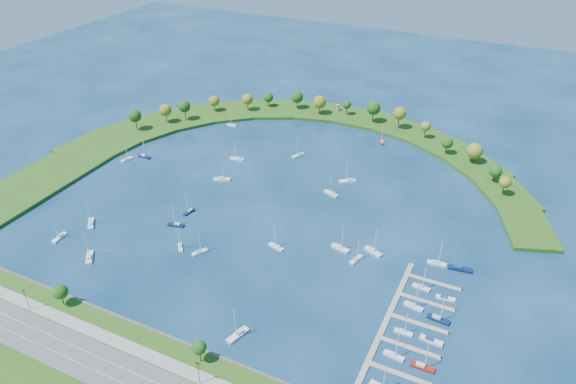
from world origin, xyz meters
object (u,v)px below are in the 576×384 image
at_px(harbor_tower, 338,108).
at_px(docked_boat_9, 445,298).
at_px(moored_boat_9, 232,125).
at_px(docked_boat_11, 460,268).
at_px(moored_boat_6, 382,142).
at_px(moored_boat_12, 276,246).
at_px(moored_boat_5, 144,156).
at_px(moored_boat_13, 189,211).
at_px(moored_boat_17, 237,158).
at_px(moored_boat_2, 238,334).
at_px(docked_boat_10, 437,263).
at_px(moored_boat_0, 90,257).
at_px(moored_boat_11, 356,259).
at_px(moored_boat_14, 340,248).
at_px(moored_boat_8, 200,252).
at_px(moored_boat_20, 298,155).
at_px(docked_boat_8, 421,287).
at_px(moored_boat_1, 373,251).
at_px(moored_boat_16, 59,237).
at_px(docked_boat_3, 422,366).
at_px(docked_boat_2, 394,355).
at_px(moored_boat_4, 127,159).
at_px(moored_boat_19, 180,247).
at_px(dock_system, 403,332).
at_px(moored_boat_18, 91,223).
at_px(docked_boat_5, 431,340).
at_px(moored_boat_3, 222,179).
at_px(docked_boat_7, 438,319).
at_px(moored_boat_15, 348,180).
at_px(docked_boat_6, 414,306).
at_px(docked_boat_4, 403,332).

bearing_deg(harbor_tower, docked_boat_9, -55.41).
relative_size(moored_boat_9, docked_boat_11, 1.03).
distance_m(moored_boat_6, moored_boat_12, 126.10).
bearing_deg(moored_boat_5, moored_boat_6, 37.93).
distance_m(moored_boat_13, moored_boat_17, 59.80).
xyz_separation_m(moored_boat_2, docked_boat_11, (67.80, 75.34, -0.22)).
bearing_deg(docked_boat_10, harbor_tower, 119.27).
relative_size(moored_boat_0, moored_boat_11, 1.25).
height_order(moored_boat_9, moored_boat_11, moored_boat_11).
bearing_deg(moored_boat_14, moored_boat_17, 159.46).
distance_m(moored_boat_8, moored_boat_14, 64.27).
distance_m(moored_boat_5, moored_boat_20, 92.74).
height_order(moored_boat_2, docked_boat_8, moored_boat_2).
distance_m(moored_boat_1, docked_boat_11, 38.25).
xyz_separation_m(moored_boat_16, docked_boat_9, (172.92, 38.00, -0.34)).
xyz_separation_m(docked_boat_3, docked_boat_10, (-8.10, 59.23, -0.01)).
relative_size(docked_boat_2, docked_boat_9, 1.42).
relative_size(moored_boat_13, docked_boat_8, 0.96).
bearing_deg(docked_boat_8, moored_boat_11, 175.28).
bearing_deg(moored_boat_4, moored_boat_2, -109.61).
height_order(moored_boat_4, docked_boat_11, moored_boat_4).
relative_size(moored_boat_19, docked_boat_8, 0.88).
distance_m(moored_boat_12, moored_boat_20, 90.83).
height_order(moored_boat_2, moored_boat_12, moored_boat_2).
distance_m(moored_boat_13, docked_boat_8, 119.94).
relative_size(dock_system, moored_boat_16, 6.64).
bearing_deg(docked_boat_8, dock_system, -85.02).
relative_size(moored_boat_14, docked_boat_10, 1.07).
height_order(moored_boat_16, docked_boat_8, moored_boat_16).
bearing_deg(moored_boat_18, docked_boat_5, -131.12).
bearing_deg(moored_boat_1, moored_boat_8, -130.64).
xyz_separation_m(moored_boat_9, moored_boat_20, (58.68, -20.07, 0.04)).
height_order(moored_boat_3, docked_boat_2, moored_boat_3).
xyz_separation_m(moored_boat_11, moored_boat_13, (-89.31, -0.81, -0.02)).
relative_size(moored_boat_3, moored_boat_13, 1.31).
xyz_separation_m(dock_system, moored_boat_19, (-106.37, 5.96, 0.50)).
height_order(moored_boat_16, docked_boat_7, docked_boat_7).
height_order(moored_boat_2, moored_boat_4, moored_boat_2).
bearing_deg(moored_boat_15, moored_boat_20, -58.94).
bearing_deg(moored_boat_15, moored_boat_13, 9.63).
height_order(moored_boat_0, docked_boat_8, moored_boat_0).
bearing_deg(moored_boat_19, docked_boat_7, 52.69).
height_order(moored_boat_6, moored_boat_12, moored_boat_12).
relative_size(moored_boat_2, moored_boat_4, 1.28).
height_order(moored_boat_4, docked_boat_6, docked_boat_6).
bearing_deg(moored_boat_1, docked_boat_8, -5.90).
relative_size(moored_boat_19, docked_boat_4, 0.93).
xyz_separation_m(harbor_tower, docked_boat_6, (97.85, -167.44, -3.44)).
bearing_deg(moored_boat_9, moored_boat_13, 108.09).
height_order(moored_boat_5, docked_boat_9, moored_boat_5).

